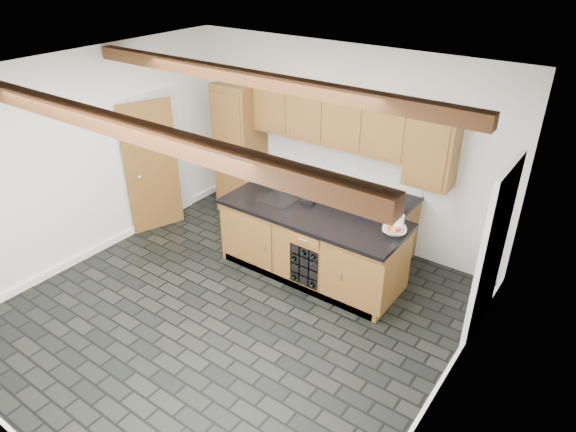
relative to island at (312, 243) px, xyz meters
The scene contains 10 objects.
ground 1.40m from the island, 103.42° to the right, with size 5.00×5.00×0.00m, color black.
room_shell 1.36m from the island, 117.45° to the right, with size 5.01×5.00×5.00m.
back_cabinetry 1.28m from the island, 125.62° to the left, with size 3.65×0.62×2.20m.
island is the anchor object (origin of this frame).
faucet 0.75m from the island, behind, with size 0.45×0.40×0.34m.
kitchen_scale 0.55m from the island, 139.44° to the left, with size 0.19×0.12×0.06m.
fruit_bowl 1.19m from the island, ahead, with size 0.29×0.29×0.07m, color silver.
fruit_cluster 1.21m from the island, ahead, with size 0.16×0.17×0.07m.
paper_towel 1.26m from the island, ahead, with size 0.12×0.12×0.24m, color white.
mug 1.66m from the island, 142.97° to the left, with size 0.09×0.09×0.09m, color white.
Camera 1 is at (3.40, -3.56, 4.00)m, focal length 32.00 mm.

